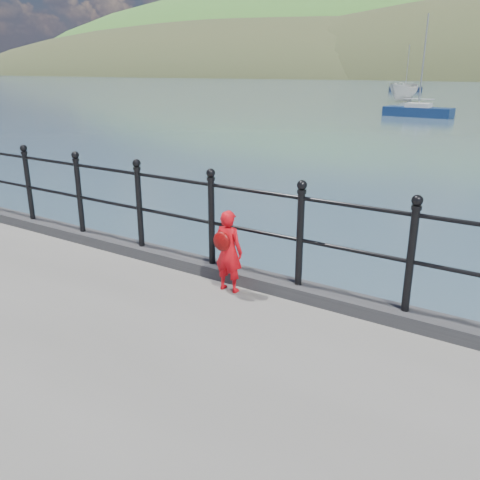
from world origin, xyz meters
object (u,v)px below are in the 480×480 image
Objects in this scene: launch_white at (404,92)px; sailboat_port at (418,112)px; sailboat_left at (405,90)px; railing at (253,219)px; child at (228,251)px.

launch_white is 18.29m from sailboat_port.
sailboat_left reaches higher than launch_white.
sailboat_port is at bearing 101.73° from railing.
sailboat_left is at bearing -77.13° from child.
sailboat_port is at bearing -61.19° from launch_white.
railing is at bearing -100.58° from sailboat_left.
launch_white is at bearing -99.80° from sailboat_left.
sailboat_port reaches higher than sailboat_left.
child is at bearing -117.17° from railing.
sailboat_left is (-20.51, 78.71, -1.15)m from child.
railing reaches higher than child.
sailboat_left is (-20.66, 78.41, -1.48)m from railing.
sailboat_port is at bearing -80.33° from child.
launch_white is 26.77m from sailboat_left.
sailboat_left is at bearing 110.86° from sailboat_port.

